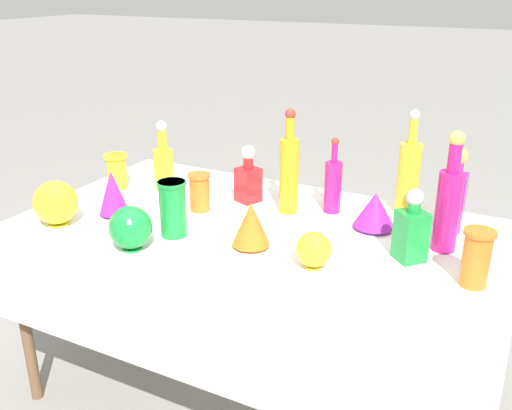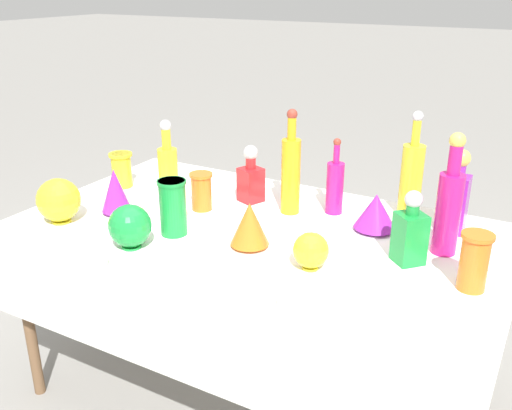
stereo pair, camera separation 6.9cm
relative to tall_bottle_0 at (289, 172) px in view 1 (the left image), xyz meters
name	(u,v)px [view 1 (the left image)]	position (x,y,z in m)	size (l,w,h in m)	color
ground_plane	(256,394)	(-0.03, -0.22, -0.93)	(40.00, 40.00, 0.00)	gray
display_table	(252,247)	(-0.03, -0.25, -0.22)	(1.81, 1.08, 0.76)	white
tall_bottle_0	(289,172)	(0.00, 0.00, 0.00)	(0.08, 0.08, 0.42)	orange
tall_bottle_1	(409,175)	(0.42, 0.21, -0.01)	(0.09, 0.09, 0.42)	yellow
tall_bottle_2	(164,164)	(-0.60, -0.01, -0.05)	(0.09, 0.09, 0.31)	yellow
tall_bottle_3	(333,185)	(0.15, 0.08, -0.05)	(0.07, 0.07, 0.31)	#C61972
tall_bottle_4	(448,203)	(0.62, -0.07, 0.00)	(0.08, 0.08, 0.42)	#C61972
square_decanter_0	(248,178)	(-0.20, 0.03, -0.07)	(0.11, 0.11, 0.24)	red
square_decanter_1	(411,230)	(0.53, -0.20, -0.06)	(0.12, 0.12, 0.25)	#198C38
square_decanter_2	(454,194)	(0.61, 0.13, -0.03)	(0.08, 0.08, 0.31)	purple
slender_vase_0	(173,207)	(-0.28, -0.39, -0.06)	(0.11, 0.11, 0.21)	#198C38
slender_vase_1	(199,191)	(-0.32, -0.15, -0.09)	(0.09, 0.09, 0.15)	orange
slender_vase_2	(477,256)	(0.74, -0.28, -0.07)	(0.10, 0.10, 0.18)	orange
slender_vase_3	(117,170)	(-0.79, -0.10, -0.08)	(0.10, 0.10, 0.16)	yellow
fluted_vase_0	(251,224)	(0.02, -0.35, -0.08)	(0.14, 0.14, 0.16)	orange
fluted_vase_1	(113,192)	(-0.60, -0.35, -0.07)	(0.12, 0.12, 0.18)	purple
fluted_vase_2	(375,210)	(0.35, -0.01, -0.09)	(0.16, 0.16, 0.14)	purple
round_bowl_0	(131,228)	(-0.34, -0.56, -0.09)	(0.15, 0.15, 0.16)	#198C38
round_bowl_1	(56,203)	(-0.72, -0.52, -0.08)	(0.17, 0.17, 0.17)	yellow
round_bowl_2	(314,250)	(0.27, -0.40, -0.10)	(0.12, 0.12, 0.12)	yellow
price_tag_left	(294,303)	(0.31, -0.66, -0.15)	(0.06, 0.01, 0.04)	white
price_tag_center	(102,261)	(-0.34, -0.71, -0.15)	(0.06, 0.01, 0.05)	white
cardboard_box_behind_left	(276,227)	(-0.54, 1.05, -0.76)	(0.63, 0.48, 0.41)	tan
cardboard_box_behind_right	(325,240)	(-0.22, 1.07, -0.79)	(0.57, 0.47, 0.35)	tan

